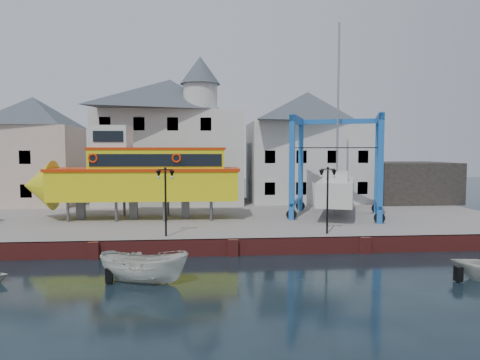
{
  "coord_description": "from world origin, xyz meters",
  "views": [
    {
      "loc": [
        -1.64,
        -24.77,
        6.23
      ],
      "look_at": [
        1.0,
        7.0,
        4.0
      ],
      "focal_mm": 32.0,
      "sensor_mm": 36.0,
      "label": 1
    }
  ],
  "objects": [
    {
      "name": "lamp_post_left",
      "position": [
        -4.0,
        1.2,
        4.17
      ],
      "size": [
        1.12,
        0.32,
        4.2
      ],
      "color": "black",
      "rests_on": "hardstanding"
    },
    {
      "name": "tour_boat",
      "position": [
        -7.04,
        8.27,
        4.33
      ],
      "size": [
        16.29,
        4.3,
        7.05
      ],
      "rotation": [
        0.0,
        0.0,
        -0.03
      ],
      "color": "#59595E",
      "rests_on": "hardstanding"
    },
    {
      "name": "travel_lift",
      "position": [
        9.05,
        8.97,
        3.53
      ],
      "size": [
        8.54,
        10.33,
        15.2
      ],
      "rotation": [
        0.0,
        0.0,
        -0.35
      ],
      "color": "#1256A3",
      "rests_on": "hardstanding"
    },
    {
      "name": "hardstanding",
      "position": [
        0.0,
        11.0,
        0.5
      ],
      "size": [
        44.0,
        22.0,
        1.0
      ],
      "primitive_type": "cube",
      "color": "slate",
      "rests_on": "ground"
    },
    {
      "name": "lamp_post_right",
      "position": [
        6.0,
        1.2,
        4.17
      ],
      "size": [
        1.12,
        0.32,
        4.2
      ],
      "color": "black",
      "rests_on": "hardstanding"
    },
    {
      "name": "quay_wall",
      "position": [
        -0.0,
        0.1,
        0.5
      ],
      "size": [
        44.0,
        0.47,
        1.0
      ],
      "color": "maroon",
      "rests_on": "ground"
    },
    {
      "name": "ground",
      "position": [
        0.0,
        0.0,
        0.0
      ],
      "size": [
        140.0,
        140.0,
        0.0
      ],
      "primitive_type": "plane",
      "color": "black",
      "rests_on": "ground"
    },
    {
      "name": "building_white_main",
      "position": [
        -4.87,
        18.39,
        7.34
      ],
      "size": [
        14.0,
        8.3,
        14.0
      ],
      "color": "#B8B8B7",
      "rests_on": "hardstanding"
    },
    {
      "name": "shed_dark",
      "position": [
        19.0,
        17.0,
        3.0
      ],
      "size": [
        8.0,
        7.0,
        4.0
      ],
      "primitive_type": "cube",
      "color": "black",
      "rests_on": "hardstanding"
    },
    {
      "name": "building_pink",
      "position": [
        -18.0,
        18.0,
        6.15
      ],
      "size": [
        8.0,
        7.0,
        10.3
      ],
      "color": "#C2A590",
      "rests_on": "hardstanding"
    },
    {
      "name": "motorboat_a",
      "position": [
        -4.51,
        -4.73,
        0.0
      ],
      "size": [
        4.71,
        2.84,
        1.71
      ],
      "primitive_type": "imported",
      "rotation": [
        0.0,
        0.0,
        1.28
      ],
      "color": "beige",
      "rests_on": "ground"
    },
    {
      "name": "building_white_right",
      "position": [
        9.0,
        19.0,
        6.6
      ],
      "size": [
        12.0,
        8.0,
        11.2
      ],
      "color": "#B8B8B7",
      "rests_on": "hardstanding"
    }
  ]
}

